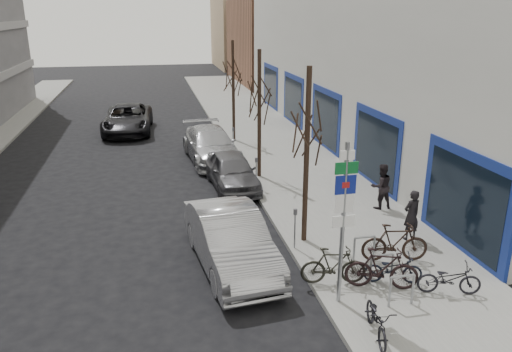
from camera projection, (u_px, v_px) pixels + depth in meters
name	position (u px, v px, depth m)	size (l,w,h in m)	color
ground	(243.00, 318.00, 11.89)	(120.00, 120.00, 0.00)	black
sidewalk_east	(301.00, 175.00, 22.04)	(5.00, 70.00, 0.15)	slate
commercial_building	(482.00, 47.00, 28.53)	(20.00, 32.00, 10.00)	#B7B7B2
brick_building_far	(296.00, 41.00, 50.33)	(12.00, 14.00, 8.00)	brown
tan_building_far	(267.00, 31.00, 64.19)	(13.00, 12.00, 9.00)	#937A5B
highway_sign_pole	(343.00, 215.00, 11.58)	(0.55, 0.10, 4.20)	gray
bike_rack	(382.00, 265.00, 12.99)	(0.66, 2.26, 0.83)	gray
tree_near	(308.00, 115.00, 14.36)	(1.80, 1.80, 5.50)	black
tree_mid	(259.00, 84.00, 20.39)	(1.80, 1.80, 5.50)	black
tree_far	(233.00, 67.00, 26.42)	(1.80, 1.80, 5.50)	black
meter_front	(295.00, 225.00, 14.81)	(0.10, 0.08, 1.27)	gray
meter_mid	(256.00, 170.00, 19.92)	(0.10, 0.08, 1.27)	gray
meter_back	(233.00, 137.00, 25.02)	(0.10, 0.08, 1.27)	gray
bike_near_left	(377.00, 317.00, 10.83)	(0.48, 1.60, 0.97)	black
bike_near_right	(382.00, 268.00, 12.71)	(0.56, 1.88, 1.14)	black
bike_mid_curb	(393.00, 267.00, 13.01)	(0.46, 1.53, 0.93)	black
bike_mid_inner	(333.00, 265.00, 12.95)	(0.52, 1.73, 1.05)	black
bike_far_curb	(450.00, 276.00, 12.50)	(0.48, 1.57, 0.96)	black
bike_far_inner	(395.00, 242.00, 14.11)	(0.57, 1.92, 1.17)	black
parked_car_front	(231.00, 240.00, 14.05)	(1.75, 5.02, 1.65)	#A8A9AD
parked_car_mid	(232.00, 171.00, 20.39)	(1.72, 4.27, 1.46)	#535257
parked_car_back	(211.00, 145.00, 24.12)	(2.21, 5.43, 1.58)	#A4A5A9
lane_car	(128.00, 119.00, 29.80)	(2.71, 5.88, 1.63)	black
pedestrian_near	(411.00, 215.00, 15.40)	(0.59, 0.39, 1.62)	black
pedestrian_far	(381.00, 186.00, 17.86)	(0.62, 0.42, 1.68)	black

